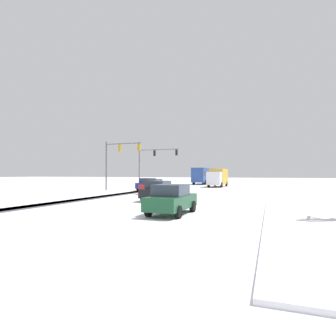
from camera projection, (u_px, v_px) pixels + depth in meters
name	position (u px, v px, depth m)	size (l,w,h in m)	color
wheel_track_left_lane	(90.00, 197.00, 25.93)	(0.85, 31.20, 0.01)	#4C4C51
wheel_track_right_lane	(100.00, 198.00, 25.55)	(0.90, 31.20, 0.01)	#4C4C51
wheel_track_center	(95.00, 198.00, 25.75)	(0.88, 31.20, 0.01)	#4C4C51
wheel_track_oncoming	(92.00, 197.00, 25.85)	(1.18, 31.20, 0.01)	#4C4C51
sidewalk_kerb_right	(298.00, 206.00, 18.64)	(4.00, 31.20, 0.12)	white
traffic_signal_far_left	(153.00, 158.00, 45.74)	(7.03, 0.48, 6.50)	#56565B
traffic_signal_near_left	(118.00, 155.00, 36.57)	(5.25, 0.49, 6.50)	#56565B
car_blue_lead	(148.00, 184.00, 36.98)	(1.89, 4.13, 1.62)	#233899
car_red_second	(153.00, 186.00, 30.62)	(1.88, 4.12, 1.62)	red
car_black_third	(159.00, 191.00, 22.90)	(1.91, 4.14, 1.62)	black
car_dark_green_fourth	(172.00, 199.00, 15.19)	(1.89, 4.13, 1.62)	#194C2D
bus_oncoming	(204.00, 175.00, 59.39)	(3.00, 11.09, 3.38)	#284793
box_truck_delivery	(218.00, 177.00, 46.78)	(2.43, 7.45, 3.02)	silver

